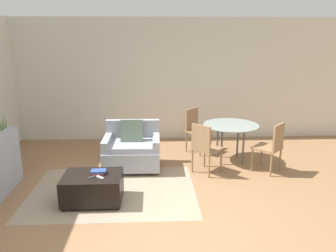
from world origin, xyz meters
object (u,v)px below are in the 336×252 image
Objects in this scene: book_stack at (98,172)px; dining_chair_near_left at (204,145)px; potted_plant at (5,153)px; dining_chair_far_left at (195,127)px; armchair at (132,150)px; tv_remote_secondary at (99,177)px; ottoman at (93,187)px; tv_remote_primary at (93,176)px; dining_chair_near_right at (272,144)px; dining_table at (231,129)px.

book_stack is 1.90m from dining_chair_near_left.
dining_chair_far_left is at bearing 11.23° from potted_plant.
potted_plant reaches higher than armchair.
tv_remote_secondary is 1.94m from dining_chair_near_left.
tv_remote_primary is (0.03, -0.06, 0.19)m from ottoman.
ottoman is at bearing 115.87° from tv_remote_primary.
dining_chair_near_right is 1.69m from dining_chair_far_left.
potted_plant is at bearing -168.77° from dining_chair_far_left.
ottoman is 2.02m from dining_chair_near_left.
book_stack is at bearing 30.40° from ottoman.
book_stack is at bearing -128.82° from dining_chair_far_left.
dining_table reaches higher than tv_remote_secondary.
dining_chair_far_left is (1.64, 2.21, 0.10)m from tv_remote_secondary.
ottoman is 0.79× the size of potted_plant.
ottoman is 0.20m from tv_remote_primary.
ottoman is at bearing -111.09° from armchair.
dining_chair_near_left reaches higher than book_stack.
tv_remote_secondary is at bearing -105.49° from armchair.
dining_chair_far_left is (1.73, 2.19, 0.10)m from tv_remote_primary.
armchair is 4.63× the size of book_stack.
book_stack is at bearing 104.43° from tv_remote_secondary.
dining_chair_near_left is at bearing -90.00° from dining_chair_far_left.
potted_plant reaches higher than dining_chair_near_left.
dining_table is 0.85m from dining_chair_near_right.
ottoman is 0.93× the size of dining_chair_near_left.
dining_chair_near_right and dining_chair_far_left have the same top height.
dining_chair_near_right is at bearing 17.26° from book_stack.
dining_table is (2.24, 1.62, 0.22)m from tv_remote_secondary.
tv_remote_primary is at bearing -64.13° from ottoman.
dining_table is (1.86, 0.25, 0.30)m from armchair.
tv_remote_primary reaches higher than ottoman.
potted_plant reaches higher than dining_chair_near_right.
ottoman is 0.24m from book_stack.
dining_chair_near_right is at bearing 0.00° from dining_chair_near_left.
tv_remote_primary and tv_remote_secondary have the same top height.
dining_chair_near_left and dining_chair_near_right have the same top height.
armchair is 2.34m from potted_plant.
armchair is at bearing -172.24° from dining_table.
armchair is 1.12× the size of dining_chair_far_left.
tv_remote_primary is 2.38m from potted_plant.
potted_plant is 1.01× the size of dining_table.
tv_remote_primary is 2.00m from dining_chair_near_left.
book_stack reaches higher than tv_remote_secondary.
dining_chair_near_left is at bearing 28.00° from book_stack.
potted_plant is (-1.84, 1.42, 0.04)m from ottoman.
tv_remote_primary is (-0.06, -0.11, -0.02)m from book_stack.
potted_plant reaches higher than dining_chair_far_left.
tv_remote_secondary is at bearing -75.57° from book_stack.
dining_chair_near_right is (2.95, 0.94, 0.29)m from ottoman.
potted_plant is (-1.92, 1.37, -0.18)m from book_stack.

